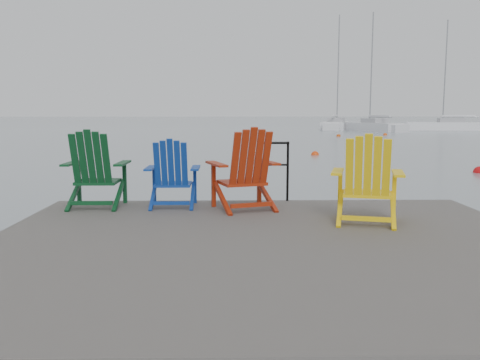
{
  "coord_description": "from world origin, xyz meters",
  "views": [
    {
      "loc": [
        -0.39,
        -5.14,
        1.84
      ],
      "look_at": [
        -0.25,
        2.23,
        0.85
      ],
      "focal_mm": 38.0,
      "sensor_mm": 36.0,
      "label": 1
    }
  ],
  "objects_px": {
    "chair_blue": "(172,173)",
    "buoy_a": "(480,173)",
    "chair_red": "(245,170)",
    "chair_yellow": "(367,180)",
    "handrail": "(273,165)",
    "buoy_b": "(315,155)",
    "chair_green": "(95,169)",
    "buoy_d": "(339,136)",
    "sailboat_far": "(447,127)",
    "buoy_c": "(385,135)",
    "sailboat_near": "(372,127)",
    "sailboat_mid": "(336,126)"
  },
  "relations": [
    {
      "from": "chair_blue",
      "to": "buoy_a",
      "type": "bearing_deg",
      "value": 43.21
    },
    {
      "from": "chair_red",
      "to": "chair_yellow",
      "type": "height_order",
      "value": "chair_red"
    },
    {
      "from": "handrail",
      "to": "buoy_b",
      "type": "relative_size",
      "value": 2.63
    },
    {
      "from": "chair_green",
      "to": "buoy_d",
      "type": "relative_size",
      "value": 3.11
    },
    {
      "from": "handrail",
      "to": "buoy_d",
      "type": "distance_m",
      "value": 31.94
    },
    {
      "from": "chair_green",
      "to": "buoy_b",
      "type": "xyz_separation_m",
      "value": [
        5.54,
        14.63,
        -1.04
      ]
    },
    {
      "from": "handrail",
      "to": "buoy_b",
      "type": "height_order",
      "value": "handrail"
    },
    {
      "from": "sailboat_far",
      "to": "buoy_a",
      "type": "relative_size",
      "value": 28.42
    },
    {
      "from": "chair_blue",
      "to": "buoy_d",
      "type": "height_order",
      "value": "chair_blue"
    },
    {
      "from": "chair_green",
      "to": "buoy_c",
      "type": "xyz_separation_m",
      "value": [
        14.36,
        33.62,
        -1.04
      ]
    },
    {
      "from": "chair_red",
      "to": "buoy_c",
      "type": "relative_size",
      "value": 3.43
    },
    {
      "from": "chair_green",
      "to": "sailboat_near",
      "type": "bearing_deg",
      "value": 69.52
    },
    {
      "from": "chair_yellow",
      "to": "chair_blue",
      "type": "bearing_deg",
      "value": 170.57
    },
    {
      "from": "chair_yellow",
      "to": "chair_red",
      "type": "bearing_deg",
      "value": 163.05
    },
    {
      "from": "buoy_d",
      "to": "sailboat_mid",
      "type": "bearing_deg",
      "value": 78.85
    },
    {
      "from": "sailboat_near",
      "to": "buoy_a",
      "type": "relative_size",
      "value": 29.53
    },
    {
      "from": "sailboat_near",
      "to": "buoy_c",
      "type": "relative_size",
      "value": 36.21
    },
    {
      "from": "chair_red",
      "to": "chair_yellow",
      "type": "relative_size",
      "value": 1.04
    },
    {
      "from": "chair_blue",
      "to": "sailboat_far",
      "type": "distance_m",
      "value": 49.94
    },
    {
      "from": "sailboat_mid",
      "to": "buoy_c",
      "type": "distance_m",
      "value": 15.05
    },
    {
      "from": "handrail",
      "to": "sailboat_near",
      "type": "bearing_deg",
      "value": 72.53
    },
    {
      "from": "chair_green",
      "to": "buoy_b",
      "type": "bearing_deg",
      "value": 69.13
    },
    {
      "from": "handrail",
      "to": "chair_blue",
      "type": "distance_m",
      "value": 1.54
    },
    {
      "from": "sailboat_near",
      "to": "buoy_a",
      "type": "xyz_separation_m",
      "value": [
        -6.27,
        -34.42,
        -0.36
      ]
    },
    {
      "from": "buoy_b",
      "to": "sailboat_near",
      "type": "bearing_deg",
      "value": 69.86
    },
    {
      "from": "buoy_a",
      "to": "buoy_b",
      "type": "relative_size",
      "value": 1.15
    },
    {
      "from": "buoy_a",
      "to": "buoy_c",
      "type": "bearing_deg",
      "value": 79.23
    },
    {
      "from": "chair_green",
      "to": "buoy_c",
      "type": "height_order",
      "value": "chair_green"
    },
    {
      "from": "chair_red",
      "to": "sailboat_mid",
      "type": "bearing_deg",
      "value": 58.66
    },
    {
      "from": "chair_blue",
      "to": "chair_red",
      "type": "relative_size",
      "value": 0.86
    },
    {
      "from": "chair_yellow",
      "to": "buoy_b",
      "type": "height_order",
      "value": "chair_yellow"
    },
    {
      "from": "handrail",
      "to": "sailboat_far",
      "type": "xyz_separation_m",
      "value": [
        21.41,
        43.92,
        -0.69
      ]
    },
    {
      "from": "handrail",
      "to": "chair_yellow",
      "type": "distance_m",
      "value": 1.88
    },
    {
      "from": "buoy_a",
      "to": "buoy_c",
      "type": "xyz_separation_m",
      "value": [
        4.84,
        25.47,
        0.0
      ]
    },
    {
      "from": "sailboat_far",
      "to": "buoy_b",
      "type": "distance_m",
      "value": 35.01
    },
    {
      "from": "chair_yellow",
      "to": "buoy_a",
      "type": "distance_m",
      "value": 11.06
    },
    {
      "from": "chair_yellow",
      "to": "sailboat_far",
      "type": "height_order",
      "value": "sailboat_far"
    },
    {
      "from": "buoy_c",
      "to": "buoy_a",
      "type": "bearing_deg",
      "value": -100.77
    },
    {
      "from": "chair_green",
      "to": "chair_blue",
      "type": "height_order",
      "value": "chair_green"
    },
    {
      "from": "chair_green",
      "to": "chair_red",
      "type": "relative_size",
      "value": 0.97
    },
    {
      "from": "sailboat_mid",
      "to": "buoy_a",
      "type": "bearing_deg",
      "value": -77.92
    },
    {
      "from": "buoy_b",
      "to": "buoy_d",
      "type": "relative_size",
      "value": 0.99
    },
    {
      "from": "chair_blue",
      "to": "chair_green",
      "type": "bearing_deg",
      "value": -179.89
    },
    {
      "from": "buoy_a",
      "to": "buoy_b",
      "type": "distance_m",
      "value": 7.6
    },
    {
      "from": "sailboat_mid",
      "to": "buoy_d",
      "type": "xyz_separation_m",
      "value": [
        -3.38,
        -17.14,
        -0.35
      ]
    },
    {
      "from": "buoy_d",
      "to": "chair_yellow",
      "type": "bearing_deg",
      "value": -101.44
    },
    {
      "from": "buoy_c",
      "to": "chair_red",
      "type": "bearing_deg",
      "value": -109.92
    },
    {
      "from": "buoy_b",
      "to": "chair_red",
      "type": "bearing_deg",
      "value": -103.04
    },
    {
      "from": "sailboat_far",
      "to": "buoy_b",
      "type": "height_order",
      "value": "sailboat_far"
    },
    {
      "from": "chair_green",
      "to": "chair_yellow",
      "type": "relative_size",
      "value": 1.01
    }
  ]
}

